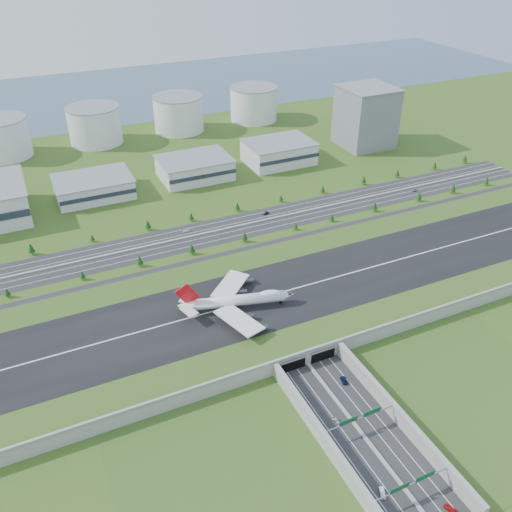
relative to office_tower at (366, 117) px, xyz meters
name	(u,v)px	position (x,y,z in m)	size (l,w,h in m)	color
ground	(265,308)	(-200.00, -195.00, -27.50)	(1200.00, 1200.00, 0.00)	#2E5119
airfield_deck	(265,303)	(-200.00, -195.09, -23.38)	(520.00, 100.00, 9.20)	gray
underpass_road	(365,432)	(-200.00, -294.42, -24.07)	(38.80, 120.40, 8.00)	#28282B
sign_gantry_near	(360,419)	(-200.00, -290.04, -20.55)	(38.70, 0.70, 9.80)	gray
sign_gantry_far	(412,485)	(-200.00, -325.04, -20.55)	(38.70, 0.70, 9.80)	gray
north_expressway	(207,233)	(-200.00, -100.00, -27.44)	(560.00, 36.00, 0.12)	#28282B
tree_row	(224,224)	(-186.49, -99.62, -22.90)	(498.39, 48.56, 8.45)	#3D2819
hangar_mid_a	(94,187)	(-260.00, -5.00, -20.00)	(58.00, 42.00, 15.00)	silver
hangar_mid_b	(195,168)	(-175.00, -5.00, -19.00)	(58.00, 42.00, 17.00)	silver
hangar_mid_c	(279,152)	(-95.00, -5.00, -18.00)	(58.00, 42.00, 19.00)	silver
office_tower	(366,117)	(0.00, 0.00, 0.00)	(46.00, 46.00, 55.00)	slate
fuel_tank_a	(1,138)	(-320.00, 115.00, -10.00)	(50.00, 50.00, 35.00)	silver
fuel_tank_b	(95,125)	(-235.00, 115.00, -10.00)	(50.00, 50.00, 35.00)	silver
fuel_tank_c	(179,114)	(-150.00, 115.00, -10.00)	(50.00, 50.00, 35.00)	silver
fuel_tank_d	(254,104)	(-65.00, 115.00, -10.00)	(50.00, 50.00, 35.00)	silver
bay_water	(99,95)	(-200.00, 285.00, -27.47)	(1200.00, 260.00, 0.06)	#3B5771
boeing_747	(237,300)	(-218.31, -197.96, -13.78)	(63.80, 59.57, 20.11)	white
car_0	(336,420)	(-206.31, -282.01, -26.66)	(1.71, 4.25, 1.45)	silver
car_1	(382,493)	(-209.22, -320.10, -26.55)	(1.76, 5.06, 1.67)	white
car_2	(344,380)	(-189.89, -262.70, -26.60)	(2.58, 5.59, 1.55)	#0B163B
car_3	(451,509)	(-189.77, -336.73, -26.55)	(2.34, 5.75, 1.67)	#B21014
car_5	(266,213)	(-149.53, -91.23, -26.58)	(1.70, 4.87, 1.60)	black
car_6	(415,190)	(-21.47, -105.52, -26.61)	(2.56, 5.55, 1.54)	#A1A1A5
car_7	(186,231)	(-212.39, -91.84, -26.72)	(1.85, 4.56, 1.32)	silver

